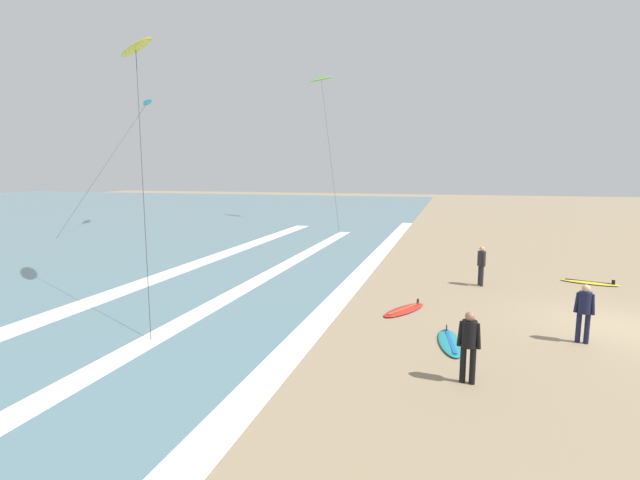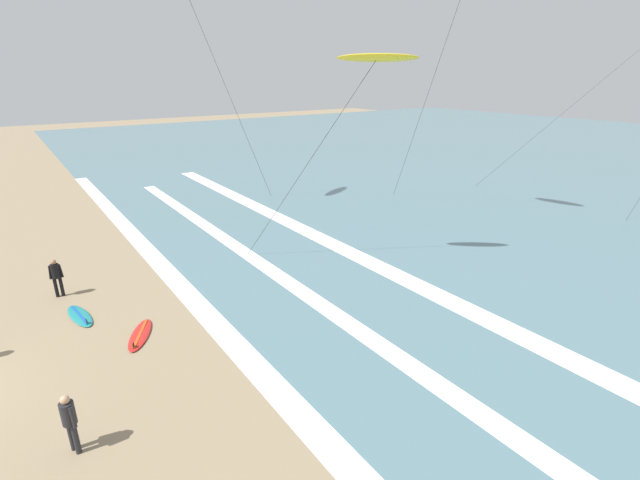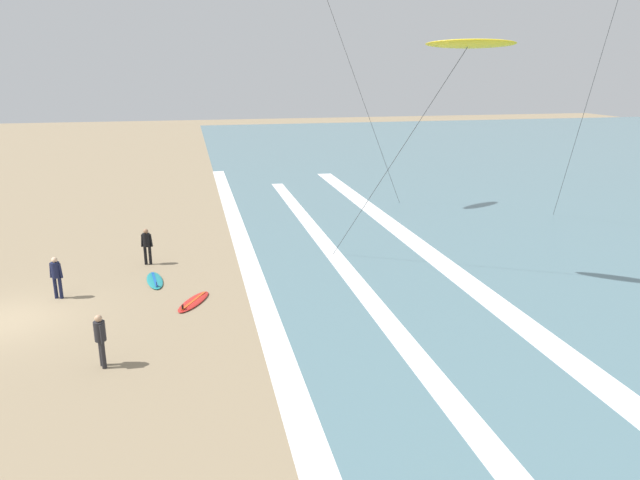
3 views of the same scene
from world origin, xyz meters
The scene contains 8 objects.
wave_foam_shoreline centered at (-1.19, 8.55, 0.01)m, with size 54.97×0.88×0.01m, color white.
wave_foam_mid_break centered at (-1.75, 12.48, 0.01)m, with size 40.87×0.79×0.01m, color white.
wave_foam_outer_break centered at (-1.96, 16.81, 0.01)m, with size 47.33×1.09×0.01m, color white.
surfer_right_near centered at (-5.06, 4.28, 0.96)m, with size 0.32×0.52×1.60m.
surfer_background_far centered at (4.14, 3.54, 0.96)m, with size 0.50×0.32×1.60m.
surfboard_foreground_flat centered at (-2.79, 4.64, 0.05)m, with size 2.16×0.89×0.25m.
surfboard_near_water centered at (-0.17, 6.13, 0.05)m, with size 2.14×1.51×0.25m.
kite_yellow_far_right centered at (0.16, 16.13, 8.98)m, with size 6.23×5.19×9.25m.
Camera 2 is at (14.33, 3.50, 8.46)m, focal length 25.37 mm.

